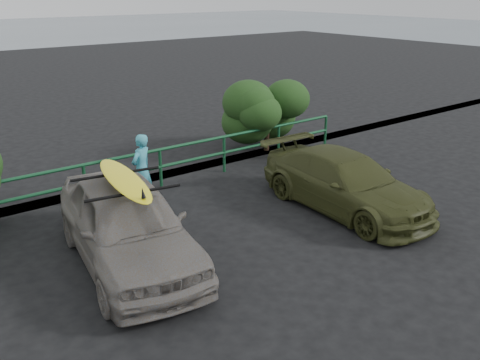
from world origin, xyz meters
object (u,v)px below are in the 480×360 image
at_px(guardrail, 124,176).
at_px(man, 142,169).
at_px(surfboard, 124,179).
at_px(sedan, 128,225).
at_px(olive_vehicle, 345,183).

relative_size(guardrail, man, 8.42).
height_order(man, surfboard, surfboard).
bearing_deg(sedan, surfboard, -80.00).
distance_m(olive_vehicle, man, 4.74).
height_order(guardrail, surfboard, surfboard).
bearing_deg(man, olive_vehicle, 112.00).
height_order(sedan, surfboard, surfboard).
relative_size(olive_vehicle, surfboard, 1.71).
xyz_separation_m(sedan, olive_vehicle, (5.10, -0.67, -0.14)).
relative_size(sedan, man, 2.77).
relative_size(sedan, olive_vehicle, 1.03).
xyz_separation_m(sedan, man, (1.64, 2.56, 0.05)).
xyz_separation_m(sedan, surfboard, (0.00, -0.00, 0.88)).
distance_m(man, surfboard, 3.15).
bearing_deg(guardrail, olive_vehicle, -46.63).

